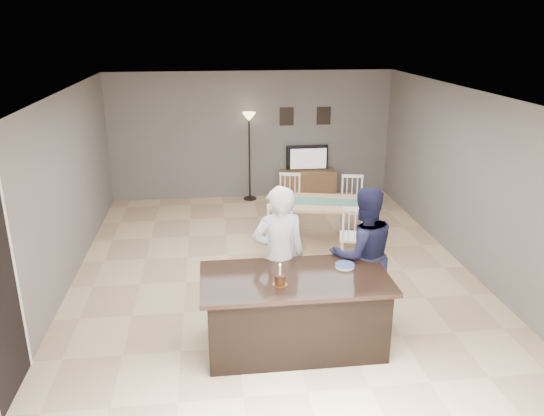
{
  "coord_description": "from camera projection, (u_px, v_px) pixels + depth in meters",
  "views": [
    {
      "loc": [
        -0.91,
        -7.15,
        3.62
      ],
      "look_at": [
        -0.08,
        -0.3,
        1.21
      ],
      "focal_mm": 35.0,
      "sensor_mm": 36.0,
      "label": 1
    }
  ],
  "objects": [
    {
      "name": "floor",
      "position": [
        275.0,
        277.0,
        7.99
      ],
      "size": [
        8.0,
        8.0,
        0.0
      ],
      "primitive_type": "plane",
      "color": "#D3B387",
      "rests_on": "ground"
    },
    {
      "name": "room_shell",
      "position": [
        275.0,
        169.0,
        7.44
      ],
      "size": [
        8.0,
        8.0,
        8.0
      ],
      "color": "slate",
      "rests_on": "floor"
    },
    {
      "name": "kitchen_island",
      "position": [
        295.0,
        311.0,
        6.16
      ],
      "size": [
        2.15,
        1.1,
        0.9
      ],
      "color": "black",
      "rests_on": "floor"
    },
    {
      "name": "tv_console",
      "position": [
        308.0,
        184.0,
        11.56
      ],
      "size": [
        1.2,
        0.4,
        0.6
      ],
      "primitive_type": "cube",
      "color": "brown",
      "rests_on": "floor"
    },
    {
      "name": "television",
      "position": [
        308.0,
        158.0,
        11.44
      ],
      "size": [
        0.91,
        0.12,
        0.53
      ],
      "primitive_type": "imported",
      "rotation": [
        0.0,
        0.0,
        3.14
      ],
      "color": "black",
      "rests_on": "tv_console"
    },
    {
      "name": "tv_screen_glow",
      "position": [
        308.0,
        159.0,
        11.37
      ],
      "size": [
        0.78,
        0.0,
        0.78
      ],
      "primitive_type": "plane",
      "rotation": [
        1.57,
        0.0,
        3.14
      ],
      "color": "orange",
      "rests_on": "tv_console"
    },
    {
      "name": "picture_frames",
      "position": [
        305.0,
        116.0,
        11.27
      ],
      "size": [
        1.1,
        0.02,
        0.38
      ],
      "color": "black",
      "rests_on": "room_shell"
    },
    {
      "name": "woman",
      "position": [
        279.0,
        256.0,
        6.51
      ],
      "size": [
        0.69,
        0.48,
        1.82
      ],
      "primitive_type": "imported",
      "rotation": [
        0.0,
        0.0,
        3.22
      ],
      "color": "silver",
      "rests_on": "floor"
    },
    {
      "name": "man",
      "position": [
        363.0,
        254.0,
        6.64
      ],
      "size": [
        0.92,
        0.75,
        1.76
      ],
      "primitive_type": "imported",
      "rotation": [
        0.0,
        0.0,
        3.24
      ],
      "color": "#171934",
      "rests_on": "floor"
    },
    {
      "name": "birthday_cake",
      "position": [
        280.0,
        280.0,
        5.81
      ],
      "size": [
        0.16,
        0.16,
        0.25
      ],
      "color": "gold",
      "rests_on": "kitchen_island"
    },
    {
      "name": "plate_stack",
      "position": [
        345.0,
        266.0,
        6.24
      ],
      "size": [
        0.23,
        0.23,
        0.04
      ],
      "color": "white",
      "rests_on": "kitchen_island"
    },
    {
      "name": "dining_table",
      "position": [
        319.0,
        209.0,
        8.95
      ],
      "size": [
        1.98,
        2.19,
        1.02
      ],
      "rotation": [
        0.0,
        0.0,
        -0.24
      ],
      "color": "tan",
      "rests_on": "floor"
    },
    {
      "name": "floor_lamp",
      "position": [
        249.0,
        133.0,
        11.06
      ],
      "size": [
        0.28,
        0.28,
        1.88
      ],
      "color": "black",
      "rests_on": "floor"
    }
  ]
}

